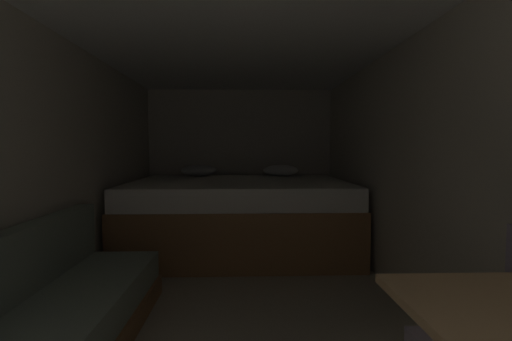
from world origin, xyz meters
name	(u,v)px	position (x,y,z in m)	size (l,w,h in m)	color
ground_plane	(237,317)	(0.00, 2.17, 0.00)	(7.39, 7.39, 0.00)	#A39984
wall_back	(240,161)	(0.00, 4.89, 0.99)	(2.65, 0.05, 1.99)	beige
wall_left	(40,175)	(-1.30, 2.17, 0.99)	(0.05, 5.39, 1.99)	beige
wall_right	(425,174)	(1.30, 2.17, 0.99)	(0.05, 5.39, 1.99)	beige
ceiling_slab	(236,20)	(0.00, 2.17, 2.01)	(2.65, 5.39, 0.05)	white
bed	(239,214)	(0.00, 3.91, 0.40)	(2.43, 1.84, 0.95)	olive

